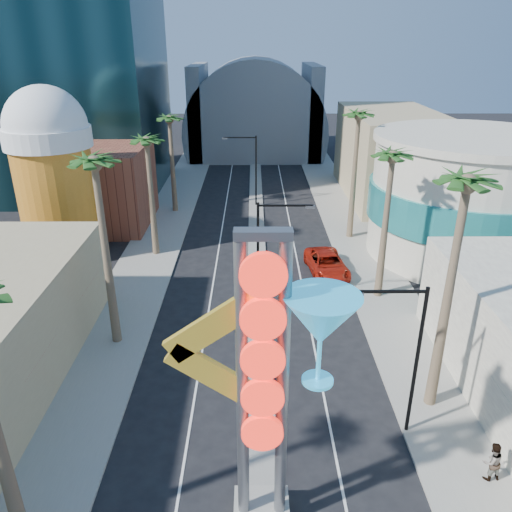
% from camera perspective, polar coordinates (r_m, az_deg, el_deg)
% --- Properties ---
extents(sidewalk_west, '(5.00, 100.00, 0.15)m').
position_cam_1_polar(sidewalk_west, '(50.15, -10.87, 2.55)').
color(sidewalk_west, gray).
rests_on(sidewalk_west, ground).
extents(sidewalk_east, '(5.00, 100.00, 0.15)m').
position_cam_1_polar(sidewalk_east, '(50.26, 10.96, 2.59)').
color(sidewalk_east, gray).
rests_on(sidewalk_east, ground).
extents(median, '(1.60, 84.00, 0.15)m').
position_cam_1_polar(median, '(52.11, 0.04, 3.80)').
color(median, gray).
rests_on(median, ground).
extents(brick_filler_west, '(10.00, 10.00, 8.00)m').
position_cam_1_polar(brick_filler_west, '(53.27, -17.60, 7.57)').
color(brick_filler_west, brown).
rests_on(brick_filler_west, ground).
extents(filler_east, '(10.00, 20.00, 10.00)m').
position_cam_1_polar(filler_east, '(62.53, 15.10, 11.08)').
color(filler_east, tan).
rests_on(filler_east, ground).
extents(beer_mug, '(7.00, 7.00, 14.50)m').
position_cam_1_polar(beer_mug, '(45.38, -22.20, 9.27)').
color(beer_mug, '#BF6A19').
rests_on(beer_mug, ground).
extents(turquoise_building, '(16.60, 16.60, 10.60)m').
position_cam_1_polar(turquoise_building, '(46.62, 22.96, 6.17)').
color(turquoise_building, '#AFA594').
rests_on(turquoise_building, ground).
extents(canopy, '(22.00, 16.00, 22.00)m').
position_cam_1_polar(canopy, '(84.08, -0.10, 14.47)').
color(canopy, slate).
rests_on(canopy, ground).
extents(neon_sign, '(6.53, 2.60, 12.55)m').
position_cam_1_polar(neon_sign, '(17.51, 3.49, -13.27)').
color(neon_sign, gray).
rests_on(neon_sign, ground).
extents(streetlight_0, '(3.79, 0.25, 8.00)m').
position_cam_1_polar(streetlight_0, '(33.60, 1.16, 1.04)').
color(streetlight_0, black).
rests_on(streetlight_0, ground).
extents(streetlight_1, '(3.79, 0.25, 8.00)m').
position_cam_1_polar(streetlight_1, '(56.50, -0.56, 10.47)').
color(streetlight_1, black).
rests_on(streetlight_1, ground).
extents(streetlight_2, '(3.45, 0.25, 8.00)m').
position_cam_1_polar(streetlight_2, '(24.06, 16.99, -10.16)').
color(streetlight_2, black).
rests_on(streetlight_2, ground).
extents(palm_1, '(2.40, 2.40, 12.70)m').
position_cam_1_polar(palm_1, '(29.21, -17.84, 8.71)').
color(palm_1, brown).
rests_on(palm_1, ground).
extents(palm_2, '(2.40, 2.40, 11.20)m').
position_cam_1_polar(palm_2, '(42.73, -12.32, 11.92)').
color(palm_2, brown).
rests_on(palm_2, ground).
extents(palm_3, '(2.40, 2.40, 11.20)m').
position_cam_1_polar(palm_3, '(54.35, -9.84, 14.55)').
color(palm_3, brown).
rests_on(palm_3, ground).
extents(palm_5, '(2.40, 2.40, 13.20)m').
position_cam_1_polar(palm_5, '(23.88, 22.75, 5.90)').
color(palm_5, brown).
rests_on(palm_5, ground).
extents(palm_6, '(2.40, 2.40, 11.70)m').
position_cam_1_polar(palm_6, '(35.17, 15.26, 9.92)').
color(palm_6, brown).
rests_on(palm_6, ground).
extents(palm_7, '(2.40, 2.40, 12.70)m').
position_cam_1_polar(palm_7, '(46.47, 11.62, 14.59)').
color(palm_7, brown).
rests_on(palm_7, ground).
extents(red_pickup, '(3.46, 6.44, 1.72)m').
position_cam_1_polar(red_pickup, '(41.09, 8.11, -0.93)').
color(red_pickup, '#B61D0E').
rests_on(red_pickup, ground).
extents(pedestrian_b, '(1.02, 0.85, 1.89)m').
position_cam_1_polar(pedestrian_b, '(25.34, 25.36, -20.45)').
color(pedestrian_b, gray).
rests_on(pedestrian_b, sidewalk_east).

